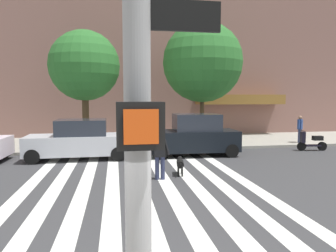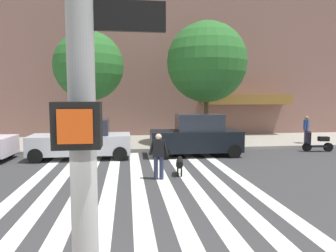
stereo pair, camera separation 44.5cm
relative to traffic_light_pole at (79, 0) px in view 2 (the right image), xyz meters
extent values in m
plane|color=#353538|center=(0.12, 7.56, -3.52)|extent=(160.00, 160.00, 0.00)
cube|color=gray|center=(0.12, 17.33, -3.45)|extent=(80.00, 6.00, 0.15)
cube|color=silver|center=(-2.99, 7.56, -3.52)|extent=(0.45, 12.93, 0.01)
cube|color=silver|center=(-2.09, 7.56, -3.52)|extent=(0.45, 12.93, 0.01)
cube|color=silver|center=(-1.19, 7.56, -3.52)|extent=(0.45, 12.93, 0.01)
cube|color=silver|center=(-0.29, 7.56, -3.52)|extent=(0.45, 12.93, 0.01)
cube|color=silver|center=(0.61, 7.56, -3.52)|extent=(0.45, 12.93, 0.01)
cube|color=silver|center=(1.51, 7.56, -3.52)|extent=(0.45, 12.93, 0.01)
cube|color=silver|center=(2.41, 7.56, -3.52)|extent=(0.45, 12.93, 0.01)
cube|color=silver|center=(3.31, 7.56, -3.52)|extent=(0.45, 12.93, 0.01)
cube|color=silver|center=(4.21, 7.56, -3.52)|extent=(0.45, 12.93, 0.01)
cube|color=brown|center=(8.93, 19.73, -0.77)|extent=(6.46, 1.60, 0.70)
cylinder|color=gray|center=(-0.01, 0.05, -0.47)|extent=(0.18, 0.18, 5.80)
cube|color=black|center=(-0.01, -0.15, -0.77)|extent=(0.28, 0.18, 0.28)
cube|color=#E54C14|center=(-0.01, -0.25, -0.77)|extent=(0.20, 0.01, 0.20)
cube|color=black|center=(0.27, 0.05, -0.07)|extent=(0.56, 0.03, 0.20)
cylinder|color=black|center=(-5.46, 13.76, -3.19)|extent=(0.67, 0.24, 0.66)
cube|color=#BABBC4|center=(-1.91, 12.93, -2.83)|extent=(4.67, 1.88, 0.89)
cube|color=#232833|center=(-1.73, 12.93, -2.02)|extent=(2.29, 1.64, 0.73)
cylinder|color=black|center=(-3.75, 12.07, -3.19)|extent=(0.66, 0.23, 0.66)
cylinder|color=black|center=(-3.76, 13.75, -3.19)|extent=(0.66, 0.23, 0.66)
cylinder|color=black|center=(-0.06, 12.11, -3.19)|extent=(0.66, 0.23, 0.66)
cylinder|color=black|center=(-0.08, 13.78, -3.19)|extent=(0.66, 0.23, 0.66)
cube|color=black|center=(3.66, 12.93, -2.77)|extent=(4.48, 1.90, 1.01)
cube|color=#232833|center=(3.83, 12.92, -1.85)|extent=(2.26, 1.63, 0.82)
cylinder|color=black|center=(1.90, 12.14, -3.19)|extent=(0.66, 0.23, 0.66)
cylinder|color=black|center=(1.93, 13.78, -3.19)|extent=(0.66, 0.23, 0.66)
cylinder|color=black|center=(5.38, 12.07, -3.19)|extent=(0.66, 0.23, 0.66)
cylinder|color=black|center=(5.42, 13.71, -3.19)|extent=(0.66, 0.23, 0.66)
cylinder|color=black|center=(9.84, 13.23, -3.28)|extent=(0.49, 0.16, 0.48)
cylinder|color=black|center=(10.98, 13.08, -3.28)|extent=(0.49, 0.20, 0.48)
cube|color=black|center=(10.46, 13.15, -3.23)|extent=(0.83, 0.42, 0.08)
cube|color=black|center=(10.71, 13.12, -2.83)|extent=(0.55, 0.36, 0.24)
cube|color=black|center=(9.89, 13.22, -2.78)|extent=(0.23, 0.30, 0.60)
cylinder|color=black|center=(9.89, 13.22, -2.43)|extent=(0.10, 0.50, 0.04)
cylinder|color=#4C3823|center=(-1.78, 15.68, -1.66)|extent=(0.37, 0.37, 3.43)
sphere|color=#286628|center=(-1.78, 15.68, 1.11)|extent=(3.84, 3.84, 3.84)
cylinder|color=#4C3823|center=(4.98, 15.94, -1.61)|extent=(0.26, 0.26, 3.52)
sphere|color=#286628|center=(4.98, 15.94, 1.45)|extent=(4.72, 4.72, 4.72)
cylinder|color=#282D4C|center=(1.28, 8.69, -3.11)|extent=(0.17, 0.17, 0.82)
cylinder|color=#282D4C|center=(1.48, 8.66, -3.11)|extent=(0.17, 0.17, 0.82)
cube|color=black|center=(1.38, 8.68, -2.40)|extent=(0.42, 0.30, 0.60)
cylinder|color=black|center=(1.14, 8.72, -2.37)|extent=(0.23, 0.13, 0.57)
cylinder|color=black|center=(1.61, 8.63, -2.37)|extent=(0.23, 0.13, 0.57)
sphere|color=beige|center=(1.38, 8.68, -1.99)|extent=(0.25, 0.25, 0.22)
cylinder|color=black|center=(2.21, 9.14, -3.07)|extent=(0.36, 0.65, 0.26)
sphere|color=black|center=(2.28, 9.53, -2.97)|extent=(0.23, 0.23, 0.20)
cylinder|color=black|center=(2.14, 8.74, -3.02)|extent=(0.08, 0.24, 0.16)
cylinder|color=black|center=(2.18, 9.37, -3.36)|extent=(0.06, 0.06, 0.32)
cylinder|color=black|center=(2.32, 9.34, -3.36)|extent=(0.06, 0.06, 0.32)
cylinder|color=black|center=(2.10, 8.94, -3.36)|extent=(0.06, 0.06, 0.32)
cylinder|color=black|center=(2.24, 8.92, -3.36)|extent=(0.06, 0.06, 0.32)
cylinder|color=#282D4C|center=(10.86, 15.06, -2.96)|extent=(0.21, 0.21, 0.82)
cylinder|color=#282D4C|center=(11.01, 15.20, -2.96)|extent=(0.21, 0.21, 0.82)
cube|color=navy|center=(10.94, 15.13, -2.25)|extent=(0.44, 0.44, 0.60)
cylinder|color=navy|center=(10.77, 14.96, -2.22)|extent=(0.22, 0.22, 0.57)
cylinder|color=navy|center=(11.11, 15.30, -2.22)|extent=(0.22, 0.22, 0.57)
sphere|color=#936B51|center=(10.94, 15.13, -1.84)|extent=(0.31, 0.31, 0.22)
camera|label=1|loc=(-0.15, -1.99, -0.60)|focal=33.07mm
camera|label=2|loc=(0.29, -2.06, -0.60)|focal=33.07mm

